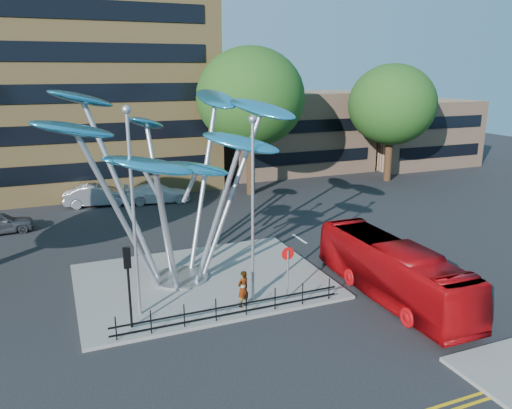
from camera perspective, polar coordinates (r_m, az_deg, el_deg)
name	(u,v)px	position (r m, az deg, el deg)	size (l,w,h in m)	color
ground	(269,335)	(20.56, 1.55, -14.74)	(120.00, 120.00, 0.00)	black
traffic_island	(202,281)	(25.27, -6.14, -8.65)	(12.00, 9.00, 0.15)	slate
brick_tower	(54,11)	(48.51, -22.13, 19.77)	(25.00, 15.00, 30.00)	olive
low_building_near	(294,132)	(52.16, 4.34, 8.27)	(15.00, 8.00, 8.00)	tan
low_building_far	(415,133)	(58.26, 17.77, 7.83)	(12.00, 8.00, 7.00)	tan
tree_right	(251,98)	(41.26, -0.63, 12.12)	(8.80, 8.80, 12.11)	black
tree_far	(392,105)	(48.28, 15.29, 10.94)	(8.00, 8.00, 10.81)	black
leaf_sculpture	(172,144)	(23.77, -9.56, 6.80)	(12.72, 9.54, 9.51)	#9EA0A5
street_lamp_left	(132,196)	(20.55, -13.96, 0.94)	(0.36, 0.36, 8.80)	#9EA0A5
street_lamp_right	(253,194)	(21.40, -0.39, 1.24)	(0.36, 0.36, 8.30)	#9EA0A5
traffic_light_island	(128,271)	(20.38, -14.43, -7.33)	(0.28, 0.18, 3.42)	black
no_entry_sign_island	(288,264)	(22.58, 3.65, -6.78)	(0.60, 0.10, 2.45)	#9EA0A5
pedestrian_railing_front	(231,309)	(21.36, -2.84, -11.85)	(10.00, 0.06, 1.00)	black
red_bus	(392,270)	(23.89, 15.28, -7.26)	(2.26, 9.67, 2.69)	#A0070B
pedestrian	(243,289)	(22.10, -1.49, -9.61)	(0.61, 0.40, 1.66)	gray
parked_car_mid	(98,195)	(40.48, -17.62, 1.01)	(1.75, 5.02, 1.65)	#9B9DA2
parked_car_right	(158,193)	(40.41, -11.17, 1.29)	(2.07, 5.09, 1.48)	silver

